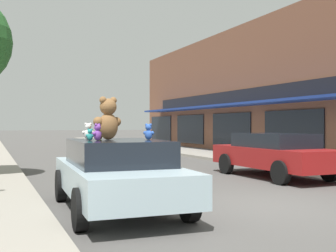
{
  "coord_description": "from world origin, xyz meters",
  "views": [
    {
      "loc": [
        -5.36,
        -7.32,
        1.7
      ],
      "look_at": [
        -0.48,
        4.12,
        1.67
      ],
      "focal_mm": 45.0,
      "sensor_mm": 36.0,
      "label": 1
    }
  ],
  "objects_px": {
    "teddy_bear_yellow": "(100,134)",
    "teddy_bear_blue": "(148,132)",
    "parked_car_far_center": "(274,153)",
    "teddy_bear_purple": "(97,132)",
    "teddy_bear_giant": "(108,119)",
    "teddy_bear_white": "(88,131)",
    "teddy_bear_teal": "(90,135)",
    "plush_art_car": "(117,172)"
  },
  "relations": [
    {
      "from": "teddy_bear_yellow",
      "to": "teddy_bear_blue",
      "type": "bearing_deg",
      "value": 78.71
    },
    {
      "from": "plush_art_car",
      "to": "teddy_bear_blue",
      "type": "bearing_deg",
      "value": -6.27
    },
    {
      "from": "teddy_bear_blue",
      "to": "teddy_bear_purple",
      "type": "height_order",
      "value": "same"
    },
    {
      "from": "teddy_bear_giant",
      "to": "parked_car_far_center",
      "type": "bearing_deg",
      "value": -173.37
    },
    {
      "from": "teddy_bear_teal",
      "to": "teddy_bear_purple",
      "type": "distance_m",
      "value": 0.16
    },
    {
      "from": "teddy_bear_yellow",
      "to": "parked_car_far_center",
      "type": "height_order",
      "value": "teddy_bear_yellow"
    },
    {
      "from": "plush_art_car",
      "to": "parked_car_far_center",
      "type": "height_order",
      "value": "parked_car_far_center"
    },
    {
      "from": "teddy_bear_blue",
      "to": "teddy_bear_yellow",
      "type": "bearing_deg",
      "value": 12.07
    },
    {
      "from": "teddy_bear_purple",
      "to": "parked_car_far_center",
      "type": "distance_m",
      "value": 7.39
    },
    {
      "from": "teddy_bear_giant",
      "to": "teddy_bear_white",
      "type": "xyz_separation_m",
      "value": [
        -0.34,
        0.3,
        -0.26
      ]
    },
    {
      "from": "teddy_bear_teal",
      "to": "parked_car_far_center",
      "type": "xyz_separation_m",
      "value": [
        6.71,
        3.16,
        -0.73
      ]
    },
    {
      "from": "teddy_bear_giant",
      "to": "teddy_bear_white",
      "type": "distance_m",
      "value": 0.52
    },
    {
      "from": "teddy_bear_teal",
      "to": "teddy_bear_purple",
      "type": "xyz_separation_m",
      "value": [
        0.12,
        -0.1,
        0.05
      ]
    },
    {
      "from": "teddy_bear_teal",
      "to": "teddy_bear_blue",
      "type": "height_order",
      "value": "teddy_bear_blue"
    },
    {
      "from": "teddy_bear_white",
      "to": "teddy_bear_teal",
      "type": "bearing_deg",
      "value": 80.73
    },
    {
      "from": "plush_art_car",
      "to": "teddy_bear_blue",
      "type": "distance_m",
      "value": 1.01
    },
    {
      "from": "plush_art_car",
      "to": "teddy_bear_purple",
      "type": "height_order",
      "value": "teddy_bear_purple"
    },
    {
      "from": "parked_car_far_center",
      "to": "teddy_bear_teal",
      "type": "bearing_deg",
      "value": -154.8
    },
    {
      "from": "teddy_bear_giant",
      "to": "teddy_bear_yellow",
      "type": "height_order",
      "value": "teddy_bear_giant"
    },
    {
      "from": "plush_art_car",
      "to": "teddy_bear_teal",
      "type": "height_order",
      "value": "teddy_bear_teal"
    },
    {
      "from": "teddy_bear_blue",
      "to": "teddy_bear_purple",
      "type": "xyz_separation_m",
      "value": [
        -1.07,
        -0.09,
        -0.0
      ]
    },
    {
      "from": "plush_art_car",
      "to": "teddy_bear_purple",
      "type": "bearing_deg",
      "value": -154.65
    },
    {
      "from": "teddy_bear_giant",
      "to": "teddy_bear_blue",
      "type": "height_order",
      "value": "teddy_bear_giant"
    },
    {
      "from": "teddy_bear_yellow",
      "to": "teddy_bear_giant",
      "type": "bearing_deg",
      "value": 54.38
    },
    {
      "from": "teddy_bear_blue",
      "to": "teddy_bear_white",
      "type": "height_order",
      "value": "teddy_bear_white"
    },
    {
      "from": "teddy_bear_teal",
      "to": "teddy_bear_blue",
      "type": "distance_m",
      "value": 1.19
    },
    {
      "from": "teddy_bear_white",
      "to": "teddy_bear_giant",
      "type": "bearing_deg",
      "value": 139.21
    },
    {
      "from": "plush_art_car",
      "to": "teddy_bear_teal",
      "type": "distance_m",
      "value": 0.94
    },
    {
      "from": "teddy_bear_teal",
      "to": "teddy_bear_yellow",
      "type": "height_order",
      "value": "teddy_bear_yellow"
    },
    {
      "from": "parked_car_far_center",
      "to": "teddy_bear_giant",
      "type": "bearing_deg",
      "value": -156.0
    },
    {
      "from": "plush_art_car",
      "to": "teddy_bear_teal",
      "type": "bearing_deg",
      "value": -168.53
    },
    {
      "from": "teddy_bear_blue",
      "to": "teddy_bear_purple",
      "type": "relative_size",
      "value": 1.0
    },
    {
      "from": "teddy_bear_blue",
      "to": "teddy_bear_yellow",
      "type": "height_order",
      "value": "teddy_bear_blue"
    },
    {
      "from": "plush_art_car",
      "to": "teddy_bear_teal",
      "type": "relative_size",
      "value": 20.3
    },
    {
      "from": "teddy_bear_blue",
      "to": "parked_car_far_center",
      "type": "height_order",
      "value": "teddy_bear_blue"
    },
    {
      "from": "teddy_bear_giant",
      "to": "parked_car_far_center",
      "type": "height_order",
      "value": "teddy_bear_giant"
    },
    {
      "from": "parked_car_far_center",
      "to": "teddy_bear_purple",
      "type": "bearing_deg",
      "value": -153.7
    },
    {
      "from": "plush_art_car",
      "to": "teddy_bear_blue",
      "type": "xyz_separation_m",
      "value": [
        0.62,
        -0.1,
        0.79
      ]
    },
    {
      "from": "teddy_bear_yellow",
      "to": "parked_car_far_center",
      "type": "bearing_deg",
      "value": 134.9
    },
    {
      "from": "teddy_bear_purple",
      "to": "parked_car_far_center",
      "type": "xyz_separation_m",
      "value": [
        6.59,
        3.25,
        -0.78
      ]
    },
    {
      "from": "teddy_bear_blue",
      "to": "teddy_bear_purple",
      "type": "distance_m",
      "value": 1.07
    },
    {
      "from": "plush_art_car",
      "to": "teddy_bear_white",
      "type": "distance_m",
      "value": 1.09
    }
  ]
}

